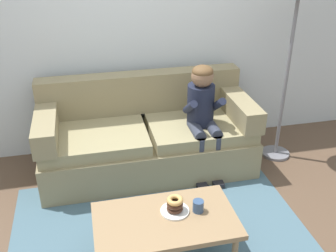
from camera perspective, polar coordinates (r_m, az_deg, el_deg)
ground at (r=3.45m, az=-1.73°, el=-13.41°), size 10.00×10.00×0.00m
wall_back at (r=4.08m, az=-6.00°, el=15.24°), size 8.00×0.10×2.80m
area_rug at (r=3.27m, az=-0.85°, el=-16.15°), size 2.38×1.86×0.01m
couch at (r=3.95m, az=-3.14°, el=-1.66°), size 2.07×0.90×0.91m
coffee_table at (r=2.88m, az=-0.39°, el=-13.89°), size 1.01×0.59×0.40m
person_child at (r=3.73m, az=5.10°, el=2.21°), size 0.34×0.58×1.10m
plate at (r=2.90m, az=1.00°, el=-12.23°), size 0.21×0.21×0.01m
donut at (r=2.88m, az=1.00°, el=-11.85°), size 0.17×0.17×0.04m
donut_second at (r=2.86m, az=1.01°, el=-11.29°), size 0.17×0.17×0.04m
donut_third at (r=2.84m, az=1.01°, el=-10.73°), size 0.17×0.17×0.04m
mug at (r=2.89m, az=4.41°, el=-11.54°), size 0.08×0.08×0.09m
toy_controller at (r=3.45m, az=-8.10°, el=-13.20°), size 0.23×0.09×0.05m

